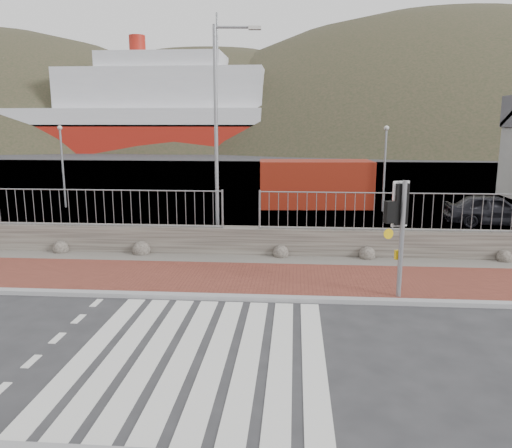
# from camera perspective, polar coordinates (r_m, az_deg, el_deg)

# --- Properties ---
(ground) EXTENTS (220.00, 220.00, 0.00)m
(ground) POSITION_cam_1_polar(r_m,az_deg,el_deg) (9.65, -6.38, -14.65)
(ground) COLOR #28282B
(ground) RESTS_ON ground
(sidewalk_far) EXTENTS (40.00, 3.00, 0.08)m
(sidewalk_far) POSITION_cam_1_polar(r_m,az_deg,el_deg) (13.77, -2.88, -6.29)
(sidewalk_far) COLOR brown
(sidewalk_far) RESTS_ON ground
(kerb_far) EXTENTS (40.00, 0.25, 0.12)m
(kerb_far) POSITION_cam_1_polar(r_m,az_deg,el_deg) (12.36, -3.77, -8.36)
(kerb_far) COLOR gray
(kerb_far) RESTS_ON ground
(zebra_crossing) EXTENTS (4.62, 5.60, 0.01)m
(zebra_crossing) POSITION_cam_1_polar(r_m,az_deg,el_deg) (9.65, -6.38, -14.62)
(zebra_crossing) COLOR silver
(zebra_crossing) RESTS_ON ground
(gravel_strip) EXTENTS (40.00, 1.50, 0.06)m
(gravel_strip) POSITION_cam_1_polar(r_m,az_deg,el_deg) (15.67, -1.95, -4.11)
(gravel_strip) COLOR #59544C
(gravel_strip) RESTS_ON ground
(stone_wall) EXTENTS (40.00, 0.60, 0.90)m
(stone_wall) POSITION_cam_1_polar(r_m,az_deg,el_deg) (16.34, -1.65, -1.94)
(stone_wall) COLOR #453F38
(stone_wall) RESTS_ON ground
(railing) EXTENTS (18.07, 0.07, 1.22)m
(railing) POSITION_cam_1_polar(r_m,az_deg,el_deg) (15.93, -1.73, 2.74)
(railing) COLOR gray
(railing) RESTS_ON stone_wall
(quay) EXTENTS (120.00, 40.00, 0.50)m
(quay) POSITION_cam_1_polar(r_m,az_deg,el_deg) (36.69, 1.78, 4.84)
(quay) COLOR #4C4C4F
(quay) RESTS_ON ground
(water) EXTENTS (220.00, 50.00, 0.05)m
(water) POSITION_cam_1_polar(r_m,az_deg,el_deg) (71.55, 3.12, 8.06)
(water) COLOR #3F4C54
(water) RESTS_ON ground
(ferry) EXTENTS (50.00, 16.00, 20.00)m
(ferry) POSITION_cam_1_polar(r_m,az_deg,el_deg) (80.83, -14.89, 11.90)
(ferry) COLOR maroon
(ferry) RESTS_ON ground
(hills_backdrop) EXTENTS (254.00, 90.00, 100.00)m
(hills_backdrop) POSITION_cam_1_polar(r_m,az_deg,el_deg) (100.32, 7.20, -4.40)
(hills_backdrop) COLOR #262E1C
(hills_backdrop) RESTS_ON ground
(traffic_signal_far) EXTENTS (0.72, 0.44, 2.92)m
(traffic_signal_far) POSITION_cam_1_polar(r_m,az_deg,el_deg) (12.28, 16.30, 1.10)
(traffic_signal_far) COLOR gray
(traffic_signal_far) RESTS_ON ground
(streetlight) EXTENTS (1.55, 0.31, 7.32)m
(streetlight) POSITION_cam_1_polar(r_m,az_deg,el_deg) (16.80, -4.16, 11.03)
(streetlight) COLOR gray
(streetlight) RESTS_ON ground
(shipping_container) EXTENTS (5.81, 2.75, 2.36)m
(shipping_container) POSITION_cam_1_polar(r_m,az_deg,el_deg) (25.85, 6.79, 4.60)
(shipping_container) COLOR maroon
(shipping_container) RESTS_ON ground
(car_a) EXTENTS (3.95, 1.81, 1.31)m
(car_a) POSITION_cam_1_polar(r_m,az_deg,el_deg) (23.18, 25.45, 1.47)
(car_a) COLOR black
(car_a) RESTS_ON ground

